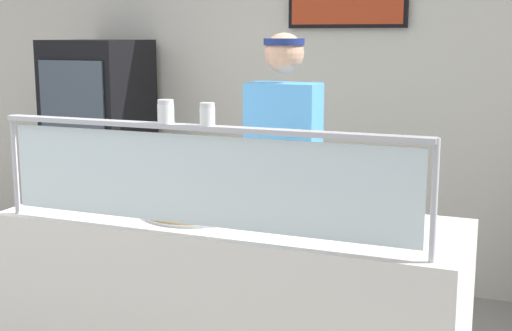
{
  "coord_description": "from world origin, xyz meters",
  "views": [
    {
      "loc": [
        2.29,
        -2.41,
        1.75
      ],
      "look_at": [
        1.13,
        0.41,
        1.18
      ],
      "focal_mm": 49.54,
      "sensor_mm": 36.0,
      "label": 1
    }
  ],
  "objects_px": {
    "parmesan_shaker": "(166,113)",
    "worker_figure": "(284,175)",
    "pizza_server": "(200,208)",
    "pizza_tray": "(197,211)",
    "drink_fridge": "(101,156)",
    "pepper_flake_shaker": "(207,116)"
  },
  "relations": [
    {
      "from": "pizza_server",
      "to": "drink_fridge",
      "type": "height_order",
      "value": "drink_fridge"
    },
    {
      "from": "worker_figure",
      "to": "drink_fridge",
      "type": "xyz_separation_m",
      "value": [
        -1.76,
        0.85,
        -0.15
      ]
    },
    {
      "from": "pizza_server",
      "to": "pepper_flake_shaker",
      "type": "height_order",
      "value": "pepper_flake_shaker"
    },
    {
      "from": "pizza_server",
      "to": "pepper_flake_shaker",
      "type": "distance_m",
      "value": 0.55
    },
    {
      "from": "pizza_tray",
      "to": "worker_figure",
      "type": "relative_size",
      "value": 0.28
    },
    {
      "from": "parmesan_shaker",
      "to": "pepper_flake_shaker",
      "type": "xyz_separation_m",
      "value": [
        0.19,
        0.0,
        -0.0
      ]
    },
    {
      "from": "worker_figure",
      "to": "pepper_flake_shaker",
      "type": "bearing_deg",
      "value": -86.83
    },
    {
      "from": "pizza_tray",
      "to": "pepper_flake_shaker",
      "type": "xyz_separation_m",
      "value": [
        0.2,
        -0.29,
        0.47
      ]
    },
    {
      "from": "worker_figure",
      "to": "drink_fridge",
      "type": "height_order",
      "value": "worker_figure"
    },
    {
      "from": "pizza_server",
      "to": "pepper_flake_shaker",
      "type": "relative_size",
      "value": 3.12
    },
    {
      "from": "drink_fridge",
      "to": "pizza_tray",
      "type": "bearing_deg",
      "value": -44.53
    },
    {
      "from": "pepper_flake_shaker",
      "to": "worker_figure",
      "type": "relative_size",
      "value": 0.05
    },
    {
      "from": "parmesan_shaker",
      "to": "drink_fridge",
      "type": "bearing_deg",
      "value": 131.01
    },
    {
      "from": "pepper_flake_shaker",
      "to": "worker_figure",
      "type": "distance_m",
      "value": 1.12
    },
    {
      "from": "pizza_tray",
      "to": "drink_fridge",
      "type": "distance_m",
      "value": 2.27
    },
    {
      "from": "pizza_tray",
      "to": "worker_figure",
      "type": "bearing_deg",
      "value": 78.98
    },
    {
      "from": "pizza_server",
      "to": "worker_figure",
      "type": "bearing_deg",
      "value": 75.03
    },
    {
      "from": "parmesan_shaker",
      "to": "worker_figure",
      "type": "height_order",
      "value": "worker_figure"
    },
    {
      "from": "parmesan_shaker",
      "to": "pepper_flake_shaker",
      "type": "relative_size",
      "value": 1.06
    },
    {
      "from": "pepper_flake_shaker",
      "to": "drink_fridge",
      "type": "relative_size",
      "value": 0.05
    },
    {
      "from": "parmesan_shaker",
      "to": "worker_figure",
      "type": "distance_m",
      "value": 1.13
    },
    {
      "from": "pizza_tray",
      "to": "pizza_server",
      "type": "height_order",
      "value": "pizza_server"
    }
  ]
}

